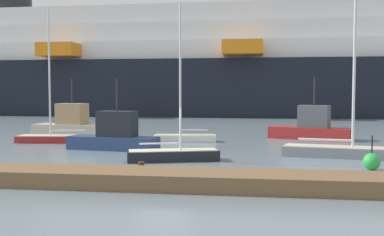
% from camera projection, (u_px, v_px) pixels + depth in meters
% --- Properties ---
extents(ground_plane, '(600.00, 600.00, 0.00)m').
position_uv_depth(ground_plane, '(164.00, 163.00, 21.93)').
color(ground_plane, slate).
extents(dock_pier, '(26.91, 2.34, 0.68)m').
position_uv_depth(dock_pier, '(133.00, 178.00, 16.60)').
color(dock_pier, brown).
rests_on(dock_pier, ground_plane).
extents(sailboat_0, '(6.02, 2.39, 10.97)m').
position_uv_depth(sailboat_0, '(343.00, 147.00, 23.57)').
color(sailboat_0, gray).
rests_on(sailboat_0, ground_plane).
extents(sailboat_1, '(4.14, 1.66, 7.39)m').
position_uv_depth(sailboat_1, '(185.00, 136.00, 30.73)').
color(sailboat_1, white).
rests_on(sailboat_1, ground_plane).
extents(sailboat_2, '(5.08, 1.90, 8.48)m').
position_uv_depth(sailboat_2, '(57.00, 136.00, 30.25)').
color(sailboat_2, maroon).
rests_on(sailboat_2, ground_plane).
extents(sailboat_3, '(4.48, 2.35, 7.40)m').
position_uv_depth(sailboat_3, '(173.00, 153.00, 22.43)').
color(sailboat_3, black).
rests_on(sailboat_3, ground_plane).
extents(fishing_boat_0, '(5.31, 2.22, 3.98)m').
position_uv_depth(fishing_boat_0, '(115.00, 136.00, 26.54)').
color(fishing_boat_0, navy).
rests_on(fishing_boat_0, ground_plane).
extents(fishing_boat_1, '(5.69, 3.28, 4.23)m').
position_uv_depth(fishing_boat_1, '(311.00, 127.00, 32.20)').
color(fishing_boat_1, maroon).
rests_on(fishing_boat_1, ground_plane).
extents(fishing_boat_2, '(5.72, 2.67, 4.26)m').
position_uv_depth(fishing_boat_2, '(70.00, 123.00, 35.77)').
color(fishing_boat_2, '#BCB29E').
rests_on(fishing_boat_2, ground_plane).
extents(channel_buoy_1, '(0.72, 0.72, 1.47)m').
position_uv_depth(channel_buoy_1, '(372.00, 161.00, 19.88)').
color(channel_buoy_1, green).
rests_on(channel_buoy_1, ground_plane).
extents(cruise_ship, '(129.27, 21.33, 20.52)m').
position_uv_depth(cruise_ship, '(163.00, 67.00, 66.00)').
color(cruise_ship, black).
rests_on(cruise_ship, ground_plane).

